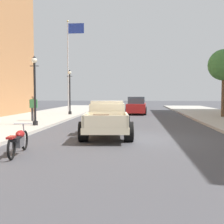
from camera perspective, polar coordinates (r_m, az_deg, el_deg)
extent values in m
plane|color=#47474C|center=(11.96, 3.15, -5.42)|extent=(140.00, 140.00, 0.00)
cube|color=beige|center=(12.48, -1.02, -2.54)|extent=(2.15, 5.02, 0.24)
cube|color=beige|center=(12.78, -0.98, -0.05)|extent=(1.64, 1.22, 0.80)
cube|color=beige|center=(12.71, -0.99, 2.00)|extent=(1.51, 1.05, 0.12)
cube|color=#3D4C5B|center=(13.34, -0.92, 0.79)|extent=(1.32, 0.15, 0.44)
cube|color=beige|center=(14.09, -0.84, -0.28)|extent=(1.44, 1.60, 0.52)
cube|color=silver|center=(14.88, -0.76, -0.15)|extent=(0.69, 0.15, 0.47)
cube|color=beige|center=(11.07, -1.22, -2.59)|extent=(1.85, 2.23, 0.04)
cube|color=beige|center=(11.10, -5.40, -1.45)|extent=(0.25, 2.10, 0.44)
cube|color=beige|center=(11.05, 2.98, -1.46)|extent=(0.25, 2.10, 0.44)
cube|color=beige|center=(10.04, -1.40, -1.97)|extent=(1.62, 0.21, 0.44)
cube|color=beige|center=(12.05, -1.07, -1.04)|extent=(1.62, 0.21, 0.44)
cylinder|color=black|center=(13.88, -4.58, -2.51)|extent=(0.42, 0.83, 0.80)
cylinder|color=silver|center=(13.90, -5.34, -2.50)|extent=(0.06, 0.65, 0.66)
cylinder|color=silver|center=(13.90, -5.38, -2.50)|extent=(0.04, 0.24, 0.24)
cylinder|color=black|center=(13.84, 2.86, -2.52)|extent=(0.42, 0.83, 0.80)
cylinder|color=silver|center=(13.85, 3.62, -2.52)|extent=(0.06, 0.65, 0.66)
cylinder|color=silver|center=(13.85, 3.66, -2.52)|extent=(0.04, 0.24, 0.24)
cylinder|color=black|center=(11.22, -5.81, -3.97)|extent=(0.42, 0.83, 0.80)
cylinder|color=silver|center=(11.24, -6.75, -3.96)|extent=(0.06, 0.65, 0.66)
cylinder|color=silver|center=(11.24, -6.80, -3.96)|extent=(0.04, 0.24, 0.24)
cylinder|color=black|center=(11.16, 3.41, -4.00)|extent=(0.42, 0.83, 0.80)
cylinder|color=silver|center=(11.17, 4.36, -3.99)|extent=(0.06, 0.65, 0.66)
cylinder|color=silver|center=(11.17, 4.41, -3.99)|extent=(0.04, 0.24, 0.24)
cube|color=brown|center=(10.71, -2.24, -1.62)|extent=(0.63, 0.49, 0.40)
cube|color=#3D2D1E|center=(10.71, -2.24, -1.62)|extent=(0.62, 0.10, 0.42)
cube|color=#2D2D33|center=(11.35, -0.07, -1.63)|extent=(0.49, 0.40, 0.28)
torus|color=black|center=(9.93, -17.32, -5.49)|extent=(0.16, 0.67, 0.67)
torus|color=black|center=(8.55, -19.77, -6.99)|extent=(0.16, 0.67, 0.67)
cube|color=#4C4C51|center=(9.18, -18.54, -5.93)|extent=(0.30, 0.47, 0.28)
ellipsoid|color=maroon|center=(9.39, -18.16, -4.29)|extent=(0.33, 0.55, 0.24)
cube|color=black|center=(8.92, -19.00, -5.23)|extent=(0.30, 0.58, 0.10)
cylinder|color=silver|center=(9.83, -17.44, -3.81)|extent=(0.08, 0.26, 0.58)
cylinder|color=silver|center=(9.68, -17.65, -2.26)|extent=(0.62, 0.12, 0.04)
cube|color=maroon|center=(8.50, -19.82, -4.86)|extent=(0.23, 0.42, 0.06)
cube|color=#AD1E1E|center=(26.72, 5.02, 0.88)|extent=(1.90, 4.37, 0.80)
cube|color=#384C5B|center=(26.54, 5.01, 2.42)|extent=(1.60, 2.06, 0.64)
cylinder|color=black|center=(28.07, 3.45, 0.45)|extent=(0.25, 0.67, 0.66)
cylinder|color=black|center=(27.99, 6.82, 0.42)|extent=(0.25, 0.67, 0.66)
cylinder|color=black|center=(25.50, 3.03, 0.13)|extent=(0.25, 0.67, 0.66)
cylinder|color=black|center=(25.42, 6.74, 0.10)|extent=(0.25, 0.67, 0.66)
cylinder|color=#333338|center=(18.94, -15.88, -0.45)|extent=(0.14, 0.14, 0.86)
cylinder|color=#333338|center=(18.88, -15.37, -0.46)|extent=(0.14, 0.14, 0.86)
cube|color=#387A47|center=(18.87, -15.67, 1.70)|extent=(0.36, 0.22, 0.56)
cylinder|color=#387A47|center=(18.95, -16.29, 1.61)|extent=(0.09, 0.09, 0.54)
cylinder|color=#387A47|center=(18.80, -15.04, 1.61)|extent=(0.09, 0.09, 0.54)
sphere|color=#9E7051|center=(18.87, -15.69, 2.91)|extent=(0.22, 0.22, 0.22)
cylinder|color=black|center=(16.26, -15.31, -2.19)|extent=(0.28, 0.28, 0.24)
cylinder|color=black|center=(16.18, -15.42, 3.88)|extent=(0.12, 0.12, 3.20)
cylinder|color=black|center=(16.25, -15.50, 9.00)|extent=(0.50, 0.04, 0.04)
sphere|color=silver|center=(16.28, -15.52, 10.09)|extent=(0.32, 0.32, 0.32)
cone|color=black|center=(16.31, -15.53, 10.72)|extent=(0.24, 0.24, 0.14)
cylinder|color=black|center=(24.65, -8.53, -0.17)|extent=(0.28, 0.28, 0.24)
cylinder|color=black|center=(24.60, -8.57, 3.84)|extent=(0.12, 0.12, 3.20)
cylinder|color=black|center=(24.65, -8.60, 7.21)|extent=(0.50, 0.04, 0.04)
sphere|color=silver|center=(24.67, -8.61, 7.93)|extent=(0.32, 0.32, 0.32)
cone|color=black|center=(24.69, -8.61, 8.34)|extent=(0.24, 0.24, 0.14)
cylinder|color=#B2B2B7|center=(29.18, -8.91, 9.02)|extent=(0.12, 0.12, 9.00)
sphere|color=gold|center=(29.97, -9.00, 17.77)|extent=(0.16, 0.16, 0.16)
cube|color=navy|center=(29.60, -7.30, 16.51)|extent=(1.60, 0.03, 1.00)
cylinder|color=brown|center=(23.35, 21.65, 2.91)|extent=(0.26, 0.26, 3.09)
sphere|color=#3D7538|center=(23.46, 21.79, 8.89)|extent=(2.40, 2.40, 2.40)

